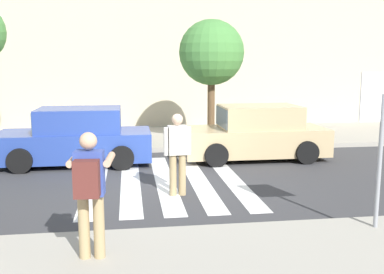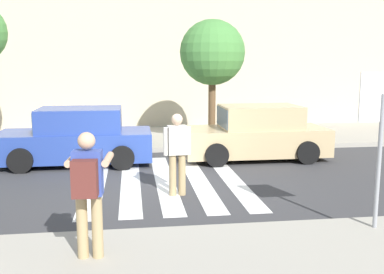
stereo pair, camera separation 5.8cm
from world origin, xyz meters
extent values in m
plane|color=#38383A|center=(0.00, 0.00, 0.00)|extent=(120.00, 120.00, 0.00)
cube|color=#9E998C|center=(0.00, 6.00, 0.07)|extent=(60.00, 4.80, 0.14)
cube|color=beige|center=(0.00, 10.40, 3.87)|extent=(56.00, 4.00, 7.74)
cube|color=silver|center=(-1.60, 0.20, 0.00)|extent=(0.44, 5.20, 0.01)
cube|color=silver|center=(-0.80, 0.20, 0.00)|extent=(0.44, 5.20, 0.01)
cube|color=silver|center=(0.00, 0.20, 0.00)|extent=(0.44, 5.20, 0.01)
cube|color=silver|center=(0.80, 0.20, 0.00)|extent=(0.44, 5.20, 0.01)
cube|color=silver|center=(1.60, 0.20, 0.00)|extent=(0.44, 5.20, 0.01)
cylinder|color=gray|center=(3.09, -3.68, 1.21)|extent=(0.07, 0.07, 2.15)
cube|color=white|center=(3.09, -3.66, 2.24)|extent=(0.76, 0.03, 0.76)
cube|color=red|center=(3.09, -3.64, 2.24)|extent=(0.66, 0.02, 0.66)
cylinder|color=tan|center=(-1.44, -4.20, 0.58)|extent=(0.15, 0.15, 0.88)
cylinder|color=tan|center=(-1.24, -4.21, 0.58)|extent=(0.15, 0.15, 0.88)
cube|color=#33479E|center=(-1.34, -4.21, 1.32)|extent=(0.40, 0.27, 0.60)
sphere|color=tan|center=(-1.34, -4.21, 1.75)|extent=(0.23, 0.23, 0.23)
cylinder|color=tan|center=(-1.56, -3.97, 1.46)|extent=(0.14, 0.59, 0.10)
cylinder|color=tan|center=(-1.08, -4.01, 1.46)|extent=(0.14, 0.59, 0.10)
cube|color=black|center=(-1.31, -3.81, 1.49)|extent=(0.15, 0.11, 0.10)
cube|color=#5B2823|center=(-1.36, -4.44, 1.30)|extent=(0.33, 0.22, 0.48)
cylinder|color=tan|center=(0.08, -1.03, 0.44)|extent=(0.15, 0.15, 0.88)
cylinder|color=tan|center=(0.28, -1.01, 0.44)|extent=(0.15, 0.15, 0.88)
cube|color=silver|center=(0.18, -1.02, 1.18)|extent=(0.40, 0.27, 0.60)
sphere|color=beige|center=(0.18, -1.02, 1.61)|extent=(0.23, 0.23, 0.23)
cylinder|color=silver|center=(-0.06, -1.04, 1.16)|extent=(0.10, 0.10, 0.58)
cylinder|color=silver|center=(0.42, -0.99, 1.16)|extent=(0.10, 0.10, 0.58)
cube|color=#284293|center=(-2.28, 2.30, 0.53)|extent=(4.10, 1.70, 0.76)
cube|color=#284293|center=(-2.13, 2.30, 1.23)|extent=(2.20, 1.56, 0.64)
cube|color=slate|center=(-3.20, 2.30, 1.23)|extent=(0.10, 1.50, 0.54)
cube|color=slate|center=(-1.16, 2.30, 1.23)|extent=(0.10, 1.50, 0.51)
cylinder|color=black|center=(-3.55, 1.45, 0.32)|extent=(0.64, 0.22, 0.64)
cylinder|color=black|center=(-3.55, 3.15, 0.32)|extent=(0.64, 0.22, 0.64)
cylinder|color=black|center=(-1.01, 1.45, 0.32)|extent=(0.64, 0.22, 0.64)
cylinder|color=black|center=(-1.01, 3.15, 0.32)|extent=(0.64, 0.22, 0.64)
cube|color=tan|center=(2.76, 2.30, 0.53)|extent=(4.10, 1.70, 0.76)
cube|color=tan|center=(2.91, 2.30, 1.23)|extent=(2.20, 1.56, 0.64)
cube|color=slate|center=(1.84, 2.30, 1.23)|extent=(0.10, 1.50, 0.54)
cube|color=slate|center=(3.88, 2.30, 1.23)|extent=(0.10, 1.50, 0.51)
cylinder|color=black|center=(1.49, 1.45, 0.32)|extent=(0.64, 0.22, 0.64)
cylinder|color=black|center=(1.49, 3.15, 0.32)|extent=(0.64, 0.22, 0.64)
cylinder|color=black|center=(4.03, 1.45, 0.32)|extent=(0.64, 0.22, 0.64)
cylinder|color=black|center=(4.03, 3.15, 0.32)|extent=(0.64, 0.22, 0.64)
cylinder|color=brown|center=(1.90, 4.47, 1.30)|extent=(0.24, 0.24, 2.31)
sphere|color=#47843D|center=(1.90, 4.47, 3.09)|extent=(2.12, 2.12, 2.12)
camera|label=1|loc=(-0.81, -10.10, 2.76)|focal=42.00mm
camera|label=2|loc=(-0.75, -10.10, 2.76)|focal=42.00mm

